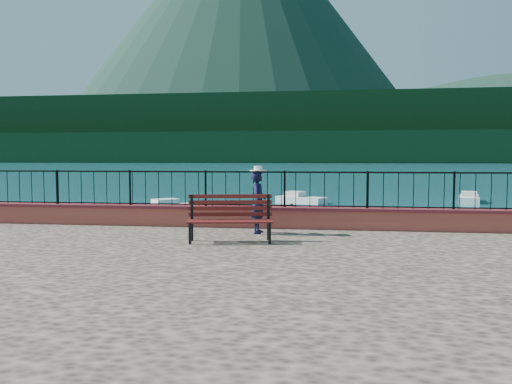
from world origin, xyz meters
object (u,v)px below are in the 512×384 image
(boat_0, at_px, (129,226))
(boat_3, at_px, (174,205))
(park_bench, at_px, (230,228))
(boat_4, at_px, (301,197))
(person, at_px, (258,202))
(boat_5, at_px, (469,196))
(boat_1, at_px, (448,218))

(boat_0, distance_m, boat_3, 8.88)
(park_bench, xyz_separation_m, boat_4, (0.44, 23.28, -1.12))
(person, bearing_deg, park_bench, 162.92)
(person, bearing_deg, boat_5, -24.72)
(boat_4, bearing_deg, boat_5, 41.77)
(boat_3, bearing_deg, boat_0, -127.58)
(boat_0, xyz_separation_m, boat_3, (-0.88, 8.83, 0.00))
(boat_4, distance_m, boat_5, 11.89)
(boat_3, bearing_deg, person, -108.61)
(boat_0, distance_m, boat_5, 25.21)
(boat_1, distance_m, boat_4, 13.12)
(person, distance_m, boat_5, 26.93)
(boat_1, bearing_deg, person, -120.01)
(boat_0, height_order, boat_5, same)
(boat_4, bearing_deg, park_bench, -60.72)
(park_bench, height_order, boat_0, park_bench)
(boat_5, bearing_deg, person, 168.80)
(boat_1, bearing_deg, boat_3, 166.76)
(boat_3, height_order, boat_4, same)
(person, height_order, boat_1, person)
(park_bench, bearing_deg, boat_1, 48.07)
(boat_0, bearing_deg, boat_3, 97.48)
(boat_1, xyz_separation_m, boat_5, (4.46, 13.31, 0.00))
(boat_4, bearing_deg, person, -59.59)
(park_bench, xyz_separation_m, person, (0.45, 1.40, 0.48))
(boat_0, bearing_deg, person, -44.26)
(boat_4, xyz_separation_m, boat_5, (11.66, 2.35, 0.00))
(boat_1, bearing_deg, boat_5, 74.83)
(boat_0, distance_m, boat_1, 14.03)
(person, distance_m, boat_3, 16.72)
(park_bench, xyz_separation_m, boat_3, (-6.49, 16.52, -1.12))
(person, bearing_deg, boat_1, -32.40)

